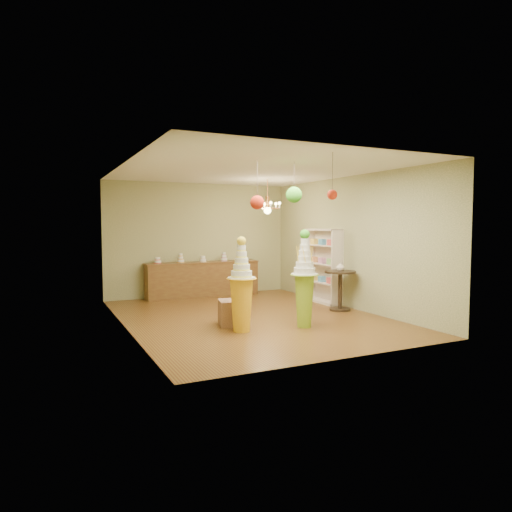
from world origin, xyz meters
name	(u,v)px	position (x,y,z in m)	size (l,w,h in m)	color
floor	(250,317)	(0.00, 0.00, 0.00)	(6.50, 6.50, 0.00)	brown
ceiling	(250,170)	(0.00, 0.00, 3.00)	(6.50, 6.50, 0.00)	silver
wall_back	(199,240)	(0.00, 3.25, 1.50)	(5.00, 0.04, 3.00)	#96976A
wall_front	(347,254)	(0.00, -3.25, 1.50)	(5.00, 0.04, 3.00)	#96976A
wall_left	(125,247)	(-2.50, 0.00, 1.50)	(0.04, 6.50, 3.00)	#96976A
wall_right	(349,242)	(2.50, 0.00, 1.50)	(0.04, 6.50, 3.00)	#96976A
pedestal_green	(304,288)	(0.51, -1.29, 0.73)	(0.57, 0.57, 1.82)	#88B327
pedestal_orange	(242,296)	(-0.68, -1.10, 0.64)	(0.51, 0.51, 1.70)	gold
burlap_riser	(233,313)	(-0.61, -0.57, 0.24)	(0.53, 0.53, 0.48)	#8E664D
sideboard	(203,278)	(0.00, 2.97, 0.48)	(3.04, 0.54, 1.16)	brown
shelving_unit	(323,266)	(2.34, 0.80, 0.90)	(0.33, 1.20, 1.80)	beige
round_table	(340,285)	(2.10, -0.22, 0.57)	(0.86, 0.86, 0.88)	black
vase	(340,267)	(2.10, -0.22, 0.97)	(0.18, 0.18, 0.18)	beige
pom_red_left	(257,202)	(-0.58, -1.55, 2.28)	(0.24, 0.24, 0.84)	#423630
pom_green_mid	(294,195)	(0.15, -1.51, 2.43)	(0.28, 0.28, 0.71)	#423630
pom_red_right	(332,194)	(0.13, -2.68, 2.36)	(0.15, 0.15, 0.72)	#423630
chandelier	(267,208)	(1.15, 1.46, 2.30)	(0.85, 0.85, 0.85)	#E1904F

